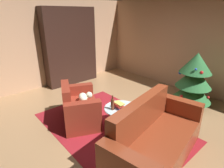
# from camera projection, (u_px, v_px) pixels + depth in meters

# --- Properties ---
(ground_plane) EXTENTS (7.32, 7.32, 0.00)m
(ground_plane) POSITION_uv_depth(u_px,v_px,m) (121.00, 125.00, 3.71)
(ground_plane) COLOR #9B734D
(wall_back) EXTENTS (6.22, 0.06, 2.53)m
(wall_back) POSITION_uv_depth(u_px,v_px,m) (195.00, 47.00, 4.91)
(wall_back) COLOR tan
(wall_back) RESTS_ON ground
(wall_left) EXTENTS (0.06, 5.50, 2.53)m
(wall_left) POSITION_uv_depth(u_px,v_px,m) (49.00, 44.00, 5.40)
(wall_left) COLOR tan
(wall_left) RESTS_ON ground
(area_rug) EXTENTS (2.96, 1.96, 0.01)m
(area_rug) POSITION_uv_depth(u_px,v_px,m) (111.00, 127.00, 3.65)
(area_rug) COLOR maroon
(area_rug) RESTS_ON ground
(bookshelf_unit) EXTENTS (0.39, 1.63, 2.29)m
(bookshelf_unit) POSITION_uv_depth(u_px,v_px,m) (74.00, 47.00, 5.66)
(bookshelf_unit) COLOR black
(bookshelf_unit) RESTS_ON ground
(armchair_red) EXTENTS (1.22, 1.05, 0.83)m
(armchair_red) POSITION_uv_depth(u_px,v_px,m) (79.00, 108.00, 3.74)
(armchair_red) COLOR maroon
(armchair_red) RESTS_ON ground
(couch_red) EXTENTS (1.11, 1.99, 0.94)m
(couch_red) POSITION_uv_depth(u_px,v_px,m) (154.00, 140.00, 2.77)
(couch_red) COLOR maroon
(couch_red) RESTS_ON ground
(coffee_table) EXTENTS (0.65, 0.65, 0.45)m
(coffee_table) POSITION_uv_depth(u_px,v_px,m) (122.00, 110.00, 3.46)
(coffee_table) COLOR black
(coffee_table) RESTS_ON ground
(book_stack_on_table) EXTENTS (0.23, 0.16, 0.11)m
(book_stack_on_table) POSITION_uv_depth(u_px,v_px,m) (119.00, 105.00, 3.42)
(book_stack_on_table) COLOR #3B4191
(book_stack_on_table) RESTS_ON coffee_table
(bottle_on_table) EXTENTS (0.06, 0.06, 0.28)m
(bottle_on_table) POSITION_uv_depth(u_px,v_px,m) (113.00, 104.00, 3.35)
(bottle_on_table) COLOR #5F2D1A
(bottle_on_table) RESTS_ON coffee_table
(decorated_tree) EXTENTS (0.90, 0.90, 1.30)m
(decorated_tree) POSITION_uv_depth(u_px,v_px,m) (194.00, 80.00, 4.25)
(decorated_tree) COLOR brown
(decorated_tree) RESTS_ON ground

